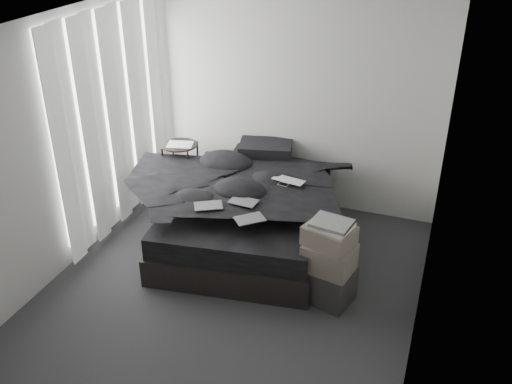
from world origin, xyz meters
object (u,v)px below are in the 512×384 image
(laptop, at_px, (286,176))
(box_lower, at_px, (327,283))
(side_stand, at_px, (182,174))
(bed, at_px, (248,227))

(laptop, relative_size, box_lower, 0.74)
(side_stand, height_order, box_lower, side_stand)
(laptop, bearing_deg, box_lower, -40.54)
(bed, xyz_separation_m, side_stand, (-1.10, 0.52, 0.25))
(laptop, bearing_deg, bed, -154.50)
(bed, height_order, laptop, laptop)
(bed, height_order, side_stand, side_stand)
(bed, bearing_deg, box_lower, -41.96)
(bed, bearing_deg, side_stand, 147.00)
(bed, xyz_separation_m, laptop, (0.41, 0.11, 0.67))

